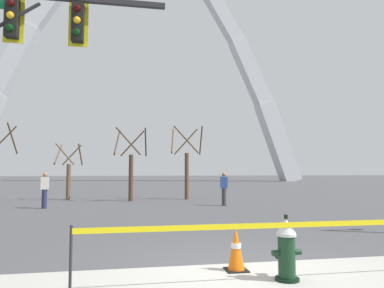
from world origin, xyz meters
The scene contains 10 objects.
ground_plane centered at (0.00, 0.00, 0.00)m, with size 240.00×240.00×0.00m, color #474749.
fire_hydrant centered at (0.55, -0.82, 0.47)m, with size 0.46×0.48×0.99m.
caution_tape_barrier centered at (0.72, -0.92, 0.66)m, with size 6.65×0.07×0.93m.
traffic_cone_by_hydrant centered at (-0.05, -0.17, 0.36)m, with size 0.36×0.36×0.73m.
monument_arch centered at (0.00, 49.10, 17.38)m, with size 52.27×2.67×39.19m.
tree_left_mid centered at (-5.10, 15.75, 1.44)m, with size 1.51×1.52×3.24m.
tree_center_left centered at (-1.58, 14.29, 1.79)m, with size 1.86×1.87×4.03m.
tree_center_right centered at (1.67, 14.90, 1.90)m, with size 1.97×1.98×4.27m.
pedestrian_standing_center centered at (2.80, 10.79, 0.82)m, with size 0.37×0.26×1.59m.
pedestrian_walking_right centered at (-5.40, 10.98, 0.82)m, with size 0.36×0.24×1.59m.
Camera 1 is at (-1.88, -6.04, 1.66)m, focal length 33.69 mm.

